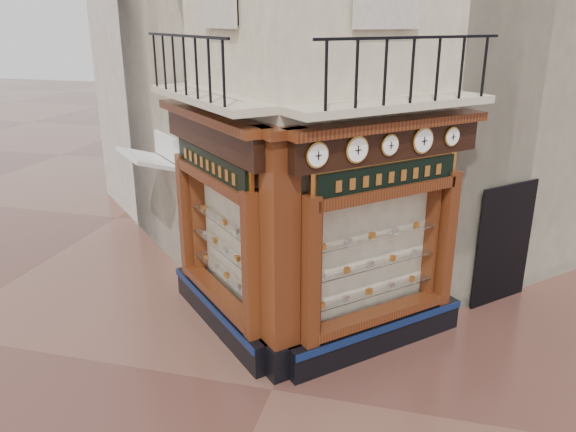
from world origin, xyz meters
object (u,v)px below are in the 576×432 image
(clock_a, at_px, (317,155))
(clock_c, at_px, (390,145))
(signboard_right, at_px, (388,176))
(clock_b, at_px, (357,150))
(awning, at_px, (158,271))
(clock_e, at_px, (452,137))
(clock_d, at_px, (423,141))
(signboard_left, at_px, (211,165))
(corner_pilaster, at_px, (280,261))

(clock_a, relative_size, clock_c, 1.12)
(clock_a, bearing_deg, signboard_right, 4.52)
(signboard_right, bearing_deg, clock_b, -171.24)
(clock_a, relative_size, clock_b, 0.92)
(clock_b, xyz_separation_m, awning, (-4.74, 2.57, -3.62))
(clock_e, bearing_deg, clock_a, -180.00)
(clock_d, xyz_separation_m, signboard_left, (-3.39, -0.31, -0.52))
(clock_a, xyz_separation_m, awning, (-4.26, 3.05, -3.62))
(signboard_left, bearing_deg, clock_c, -138.07)
(clock_b, height_order, clock_d, clock_d)
(clock_e, relative_size, signboard_right, 0.15)
(clock_c, height_order, signboard_left, clock_c)
(clock_a, distance_m, signboard_left, 2.34)
(signboard_right, bearing_deg, corner_pilaster, 169.75)
(corner_pilaster, height_order, clock_b, corner_pilaster)
(clock_b, distance_m, signboard_left, 2.61)
(clock_b, bearing_deg, signboard_right, 8.76)
(clock_c, bearing_deg, signboard_right, 44.85)
(clock_b, xyz_separation_m, signboard_right, (0.43, 0.59, -0.52))
(clock_a, xyz_separation_m, clock_b, (0.48, 0.48, 0.00))
(corner_pilaster, height_order, clock_c, corner_pilaster)
(corner_pilaster, distance_m, clock_b, 2.01)
(clock_c, bearing_deg, awning, 112.49)
(awning, bearing_deg, clock_a, -170.63)
(signboard_left, bearing_deg, corner_pilaster, -169.75)
(clock_b, bearing_deg, awning, 106.52)
(clock_d, relative_size, signboard_right, 0.20)
(clock_c, distance_m, signboard_right, 0.54)
(corner_pilaster, height_order, awning, corner_pilaster)
(corner_pilaster, distance_m, clock_e, 3.39)
(clock_e, height_order, awning, clock_e)
(signboard_left, bearing_deg, clock_b, -148.21)
(signboard_left, bearing_deg, clock_d, -129.78)
(clock_d, relative_size, clock_e, 1.31)
(clock_e, distance_m, signboard_right, 1.28)
(clock_c, bearing_deg, corner_pilaster, 165.40)
(clock_c, distance_m, awning, 6.66)
(signboard_left, distance_m, signboard_right, 2.92)
(clock_b, relative_size, clock_d, 0.97)
(signboard_left, bearing_deg, awning, 3.51)
(corner_pilaster, bearing_deg, signboard_right, -10.25)
(clock_e, relative_size, awning, 0.19)
(clock_e, height_order, signboard_left, clock_e)
(corner_pilaster, bearing_deg, clock_a, -50.48)
(awning, relative_size, signboard_right, 0.79)
(awning, bearing_deg, signboard_right, -156.01)
(clock_c, bearing_deg, clock_a, 180.00)
(clock_b, bearing_deg, corner_pilaster, 157.54)
(clock_b, relative_size, signboard_left, 0.19)
(clock_d, xyz_separation_m, signboard_right, (-0.47, -0.31, -0.52))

